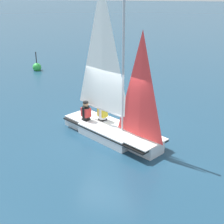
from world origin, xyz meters
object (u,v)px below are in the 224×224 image
Objects in this scene: sailor_crew at (86,114)px; buoy_marker at (37,67)px; sailor_helm at (103,114)px; sailboat_main at (112,116)px.

buoy_marker reaches higher than sailor_crew.
buoy_marker is (-8.31, -6.56, -0.42)m from sailor_helm.
sailor_crew is (0.14, -0.63, 0.00)m from sailor_helm.
sailboat_main is 4.24× the size of buoy_marker.
sailor_helm and sailor_crew have the same top height.
sailboat_main is 4.89× the size of sailor_helm.
sailor_helm is 0.87× the size of buoy_marker.
sailor_helm is 10.60m from buoy_marker.
sailor_crew is (-0.44, -1.13, -0.21)m from sailboat_main.
sailboat_main is 1.23m from sailor_crew.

